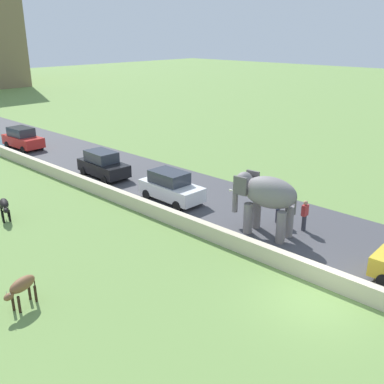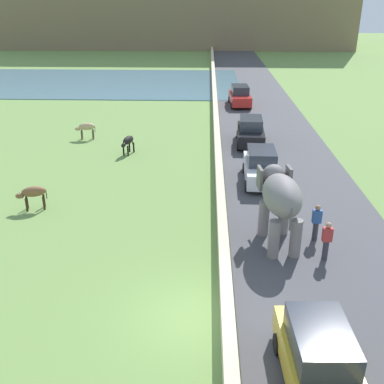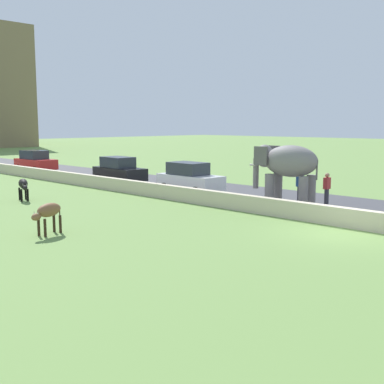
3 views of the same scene
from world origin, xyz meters
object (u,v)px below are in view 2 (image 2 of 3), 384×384
(car_black, at_px, (251,132))
(cow_tan, at_px, (86,127))
(cow_black, at_px, (128,141))
(car_white, at_px, (261,166))
(person_beside_elephant, at_px, (316,222))
(cow_brown, at_px, (33,193))
(car_yellow, at_px, (320,361))
(person_trailing, at_px, (327,240))
(elephant, at_px, (280,198))
(car_red, at_px, (240,96))

(car_black, xyz_separation_m, cow_tan, (-11.29, 0.85, -0.06))
(car_black, height_order, cow_black, car_black)
(car_black, bearing_deg, cow_black, -164.23)
(cow_tan, bearing_deg, car_white, -33.40)
(person_beside_elephant, relative_size, cow_tan, 1.15)
(person_beside_elephant, xyz_separation_m, cow_brown, (-12.57, 2.56, -0.04))
(person_beside_elephant, height_order, car_yellow, car_yellow)
(cow_tan, bearing_deg, cow_black, -42.03)
(cow_brown, bearing_deg, person_beside_elephant, -11.50)
(car_black, height_order, cow_tan, car_black)
(person_beside_elephant, xyz_separation_m, car_yellow, (-1.57, -7.64, 0.03))
(person_beside_elephant, height_order, person_trailing, same)
(elephant, xyz_separation_m, car_white, (0.03, 6.51, -1.14))
(person_trailing, distance_m, car_red, 25.71)
(cow_tan, bearing_deg, person_beside_elephant, -46.86)
(car_red, bearing_deg, elephant, -90.05)
(car_black, bearing_deg, car_white, -90.01)
(car_red, distance_m, cow_tan, 15.38)
(car_red, bearing_deg, person_beside_elephant, -86.28)
(car_yellow, distance_m, cow_tan, 24.16)
(car_black, distance_m, cow_brown, 15.08)
(cow_black, bearing_deg, person_beside_elephant, -48.42)
(person_beside_elephant, relative_size, car_red, 0.40)
(car_white, bearing_deg, cow_tan, 146.60)
(person_beside_elephant, bearing_deg, car_black, 96.94)
(cow_black, bearing_deg, car_red, 59.80)
(car_white, relative_size, cow_tan, 2.85)
(car_white, bearing_deg, cow_brown, -161.34)
(elephant, distance_m, cow_tan, 17.98)
(elephant, bearing_deg, car_red, 89.95)
(car_red, bearing_deg, cow_black, -120.20)
(car_red, bearing_deg, cow_tan, -137.21)
(cow_brown, bearing_deg, car_red, 63.02)
(person_beside_elephant, bearing_deg, elephant, -171.52)
(person_trailing, height_order, cow_tan, person_trailing)
(car_white, height_order, cow_brown, car_white)
(car_white, bearing_deg, car_yellow, -90.01)
(elephant, xyz_separation_m, car_black, (0.03, 13.10, -1.14))
(car_black, distance_m, car_yellow, 20.51)
(cow_brown, bearing_deg, elephant, -14.29)
(elephant, relative_size, cow_black, 2.50)
(car_red, relative_size, car_white, 1.01)
(person_beside_elephant, relative_size, person_trailing, 1.00)
(car_red, height_order, cow_brown, car_red)
(elephant, relative_size, car_yellow, 0.87)
(car_red, height_order, car_yellow, same)
(person_trailing, relative_size, car_white, 0.40)
(elephant, height_order, car_red, elephant)
(elephant, bearing_deg, person_beside_elephant, 8.48)
(car_white, height_order, cow_tan, car_white)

